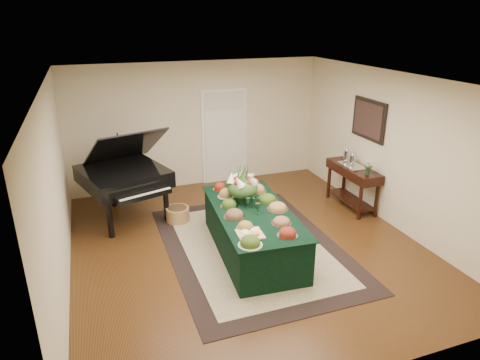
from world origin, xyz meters
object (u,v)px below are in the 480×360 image
object	(u,v)px
grand_piano	(124,175)
buffet_table	(253,231)
mahogany_sideboard	(353,176)
floral_centerpiece	(243,184)

from	to	relation	value
grand_piano	buffet_table	bearing A→B (deg)	-48.38
grand_piano	mahogany_sideboard	world-z (taller)	grand_piano
buffet_table	floral_centerpiece	xyz separation A→B (m)	(-0.03, 0.38, 0.66)
buffet_table	floral_centerpiece	bearing A→B (deg)	94.22
buffet_table	mahogany_sideboard	distance (m)	2.67
grand_piano	mahogany_sideboard	distance (m)	4.34
buffet_table	floral_centerpiece	size ratio (longest dim) A/B	4.79
buffet_table	mahogany_sideboard	world-z (taller)	mahogany_sideboard
buffet_table	mahogany_sideboard	bearing A→B (deg)	21.22
grand_piano	mahogany_sideboard	xyz separation A→B (m)	(4.22, -1.01, -0.19)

